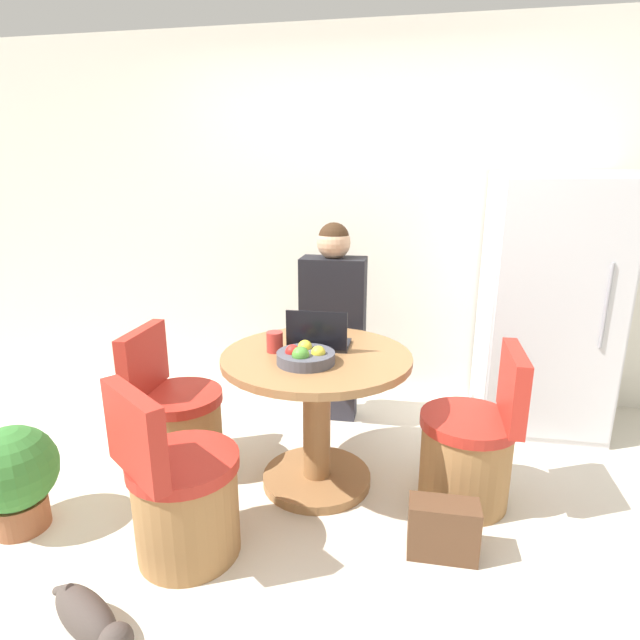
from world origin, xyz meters
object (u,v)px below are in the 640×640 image
chair_left_side (178,424)px  chair_right_side (470,451)px  cat (90,619)px  handbag (443,529)px  dining_table (317,402)px  refrigerator (547,304)px  potted_plant (14,474)px  person_seated (334,318)px  chair_near_left_corner (182,498)px  laptop (319,339)px  fruit_bowl (305,356)px

chair_left_side → chair_right_side: bearing=-91.0°
cat → chair_left_side: bearing=126.6°
handbag → dining_table: bearing=145.4°
refrigerator → potted_plant: bearing=-149.3°
chair_left_side → person_seated: person_seated is taller
chair_near_left_corner → laptop: laptop is taller
potted_plant → handbag: potted_plant is taller
fruit_bowl → cat: bearing=-122.1°
person_seated → chair_near_left_corner: bearing=71.2°
dining_table → potted_plant: size_ratio=1.88×
chair_near_left_corner → fruit_bowl: fruit_bowl is taller
dining_table → chair_left_side: size_ratio=1.18×
chair_near_left_corner → handbag: 1.13m
refrigerator → handbag: 1.70m
dining_table → laptop: bearing=93.5°
chair_left_side → laptop: bearing=-83.2°
chair_near_left_corner → handbag: bearing=-133.6°
chair_near_left_corner → person_seated: size_ratio=0.61×
chair_left_side → fruit_bowl: (0.75, -0.13, 0.50)m
fruit_bowl → potted_plant: 1.45m
refrigerator → cat: refrigerator is taller
fruit_bowl → dining_table: bearing=78.3°
refrigerator → dining_table: refrigerator is taller
dining_table → chair_left_side: (-0.78, -0.01, -0.20)m
laptop → handbag: bearing=140.4°
dining_table → handbag: size_ratio=3.22×
laptop → fruit_bowl: (-0.02, -0.23, -0.01)m
chair_right_side → handbag: 0.47m
refrigerator → potted_plant: (-2.62, -1.56, -0.54)m
dining_table → refrigerator: bearing=35.9°
dining_table → handbag: 0.85m
refrigerator → person_seated: size_ratio=1.22×
refrigerator → chair_near_left_corner: size_ratio=2.00×
dining_table → potted_plant: bearing=-155.1°
refrigerator → chair_right_side: refrigerator is taller
chair_right_side → cat: bearing=-51.4°
refrigerator → chair_right_side: (-0.53, -0.97, -0.54)m
dining_table → person_seated: bearing=91.3°
refrigerator → handbag: (-0.68, -1.39, -0.69)m
person_seated → dining_table: bearing=91.3°
dining_table → chair_left_side: bearing=-179.3°
chair_right_side → fruit_bowl: fruit_bowl is taller
chair_near_left_corner → person_seated: person_seated is taller
dining_table → fruit_bowl: bearing=-101.7°
refrigerator → person_seated: refrigerator is taller
person_seated → refrigerator: bearing=-169.5°
chair_right_side → chair_left_side: size_ratio=1.00×
dining_table → person_seated: person_seated is taller
chair_right_side → cat: chair_right_side is taller
fruit_bowl → laptop: bearing=84.3°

